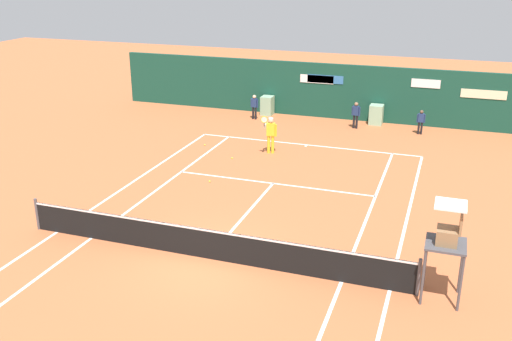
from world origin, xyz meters
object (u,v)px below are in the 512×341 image
player_on_baseline (271,132)px  tennis_ball_near_service_line (205,145)px  ball_kid_right_post (356,113)px  ball_kid_left_post (254,105)px  umpire_chair (447,239)px  tennis_ball_by_sideline (232,158)px  ball_kid_centre_post (421,120)px  tennis_ball_mid_court (210,181)px

player_on_baseline → tennis_ball_near_service_line: player_on_baseline is taller
player_on_baseline → ball_kid_right_post: 6.09m
ball_kid_left_post → ball_kid_right_post: ball_kid_right_post is taller
ball_kid_right_post → tennis_ball_near_service_line: ball_kid_right_post is taller
ball_kid_left_post → umpire_chair: bearing=128.6°
tennis_ball_near_service_line → tennis_ball_by_sideline: 2.37m
ball_kid_right_post → umpire_chair: bearing=118.0°
player_on_baseline → ball_kid_right_post: (2.91, 5.35, -0.20)m
ball_kid_right_post → tennis_ball_near_service_line: 8.18m
ball_kid_left_post → ball_kid_centre_post: size_ratio=1.09×
ball_kid_left_post → tennis_ball_by_sideline: size_ratio=19.89×
ball_kid_right_post → tennis_ball_by_sideline: bearing=67.5°
player_on_baseline → ball_kid_left_post: player_on_baseline is taller
player_on_baseline → tennis_ball_near_service_line: 3.42m
tennis_ball_by_sideline → tennis_ball_near_service_line: bearing=144.4°
ball_kid_left_post → tennis_ball_near_service_line: 5.38m
ball_kid_centre_post → tennis_ball_near_service_line: ball_kid_centre_post is taller
tennis_ball_mid_court → tennis_ball_near_service_line: 4.80m
player_on_baseline → tennis_ball_near_service_line: (-3.29, 0.07, -0.96)m
ball_kid_right_post → ball_kid_centre_post: bearing=-169.8°
player_on_baseline → ball_kid_centre_post: player_on_baseline is taller
player_on_baseline → tennis_ball_by_sideline: size_ratio=27.51×
ball_kid_centre_post → tennis_ball_mid_court: bearing=48.7°
ball_kid_right_post → tennis_ball_mid_court: ball_kid_right_post is taller
tennis_ball_mid_court → tennis_ball_near_service_line: (-2.13, 4.31, 0.00)m
ball_kid_centre_post → tennis_ball_near_service_line: size_ratio=18.30×
umpire_chair → tennis_ball_by_sideline: bearing=46.9°
ball_kid_left_post → tennis_ball_by_sideline: 6.83m
player_on_baseline → ball_kid_left_post: size_ratio=1.38×
tennis_ball_mid_court → tennis_ball_near_service_line: size_ratio=1.00×
ball_kid_left_post → tennis_ball_by_sideline: (1.30, -6.67, -0.75)m
umpire_chair → ball_kid_centre_post: umpire_chair is taller
umpire_chair → player_on_baseline: umpire_chair is taller
tennis_ball_by_sideline → ball_kid_left_post: bearing=101.0°
ball_kid_centre_post → tennis_ball_mid_court: size_ratio=18.30×
ball_kid_right_post → ball_kid_left_post: bearing=10.2°
umpire_chair → tennis_ball_near_service_line: (-11.11, 9.96, -1.68)m
ball_kid_right_post → ball_kid_centre_post: size_ratio=1.12×
umpire_chair → ball_kid_left_post: 18.53m
ball_kid_left_post → ball_kid_centre_post: (8.83, 0.00, -0.06)m
tennis_ball_near_service_line → tennis_ball_by_sideline: same height
umpire_chair → ball_kid_left_post: bearing=34.5°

